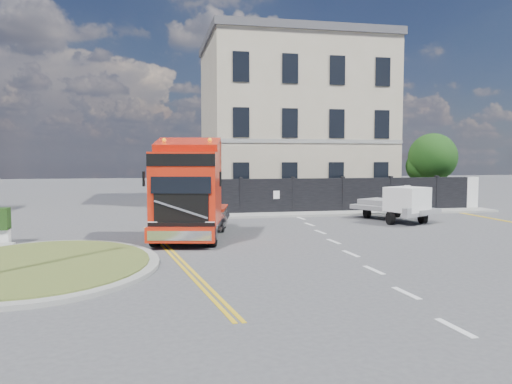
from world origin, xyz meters
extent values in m
plane|color=#424244|center=(0.00, 0.00, 0.00)|extent=(120.00, 120.00, 0.00)
cylinder|color=gray|center=(-7.00, -3.00, 0.06)|extent=(6.80, 6.80, 0.12)
cylinder|color=#3F5421|center=(-7.00, -3.00, 0.14)|extent=(6.20, 6.20, 0.05)
cube|color=black|center=(6.00, 9.00, 1.00)|extent=(18.00, 0.25, 2.00)
cube|color=silver|center=(14.50, 9.00, 1.00)|extent=(2.60, 0.12, 2.00)
cube|color=#BAAD94|center=(6.00, 16.50, 5.50)|extent=(12.00, 10.00, 11.00)
cube|color=#47464B|center=(6.00, 16.50, 11.25)|extent=(12.30, 10.30, 0.50)
cube|color=#BAAD94|center=(3.00, 16.50, 12.00)|extent=(0.80, 0.80, 1.60)
cube|color=#BAAD94|center=(9.00, 16.50, 12.00)|extent=(0.80, 0.80, 1.60)
cylinder|color=#382619|center=(14.50, 12.00, 1.20)|extent=(0.24, 0.24, 2.40)
sphere|color=black|center=(14.50, 12.00, 3.20)|extent=(3.20, 3.20, 3.20)
sphere|color=black|center=(14.00, 12.40, 2.60)|extent=(2.20, 2.20, 2.20)
cube|color=gray|center=(6.00, 8.10, 0.06)|extent=(20.00, 1.60, 0.12)
cube|color=black|center=(-2.19, 2.13, 0.72)|extent=(3.58, 6.41, 0.43)
cube|color=red|center=(-2.55, 0.49, 2.06)|extent=(2.87, 2.95, 2.69)
cube|color=red|center=(-2.33, 1.48, 3.17)|extent=(2.53, 1.35, 1.34)
cube|color=black|center=(-2.81, -0.71, 2.45)|extent=(2.07, 0.51, 1.01)
cube|color=red|center=(-2.87, -1.01, 0.53)|extent=(2.42, 0.84, 0.53)
cylinder|color=black|center=(-3.72, -0.04, 0.50)|extent=(0.51, 1.04, 1.00)
cylinder|color=gray|center=(-3.72, -0.04, 0.50)|extent=(0.46, 0.61, 0.55)
cylinder|color=black|center=(-1.70, -0.48, 0.50)|extent=(0.51, 1.04, 1.00)
cylinder|color=gray|center=(-1.70, -0.48, 0.50)|extent=(0.46, 0.61, 0.55)
cylinder|color=black|center=(-3.00, 3.29, 0.50)|extent=(0.51, 1.04, 1.00)
cylinder|color=gray|center=(-3.00, 3.29, 0.50)|extent=(0.46, 0.61, 0.55)
cylinder|color=black|center=(-0.97, 2.85, 0.50)|extent=(0.51, 1.04, 1.00)
cylinder|color=gray|center=(-0.97, 2.85, 0.50)|extent=(0.46, 0.61, 0.55)
cylinder|color=black|center=(-2.75, 4.42, 0.50)|extent=(0.51, 1.04, 1.00)
cylinder|color=gray|center=(-2.75, 4.42, 0.50)|extent=(0.46, 0.61, 0.55)
cylinder|color=black|center=(-0.73, 3.98, 0.50)|extent=(0.51, 1.04, 1.00)
cylinder|color=gray|center=(-0.73, 3.98, 0.50)|extent=(0.46, 0.61, 0.55)
cube|color=slate|center=(8.12, 4.89, 0.62)|extent=(3.52, 4.56, 0.22)
cube|color=silver|center=(8.12, 3.56, 1.20)|extent=(2.25, 2.21, 1.16)
cylinder|color=black|center=(7.27, 3.56, 0.31)|extent=(0.22, 0.62, 0.62)
cylinder|color=black|center=(8.96, 3.56, 0.31)|extent=(0.22, 0.62, 0.62)
cylinder|color=black|center=(7.27, 6.23, 0.31)|extent=(0.22, 0.62, 0.62)
cylinder|color=black|center=(8.96, 6.23, 0.31)|extent=(0.22, 0.62, 0.62)
camera|label=1|loc=(-3.73, -18.25, 3.22)|focal=35.00mm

